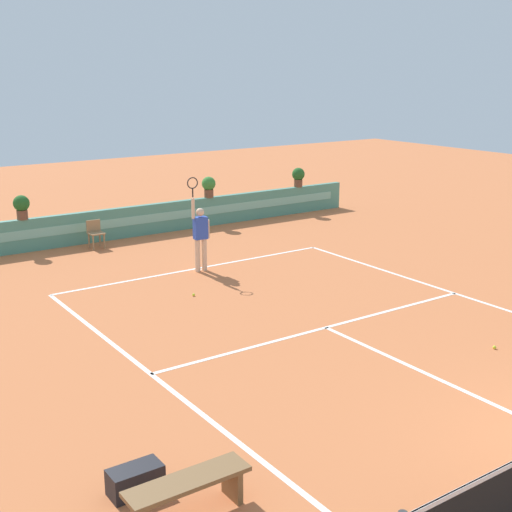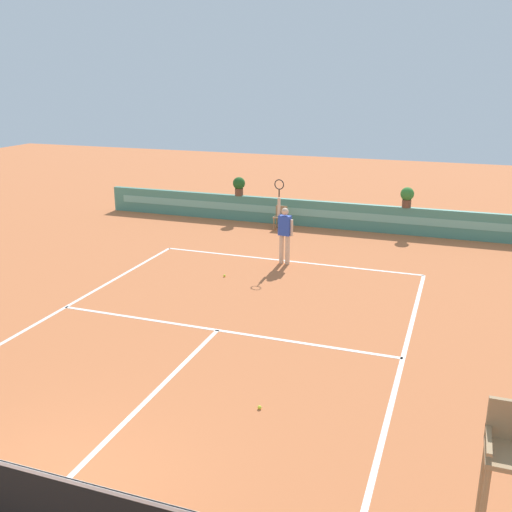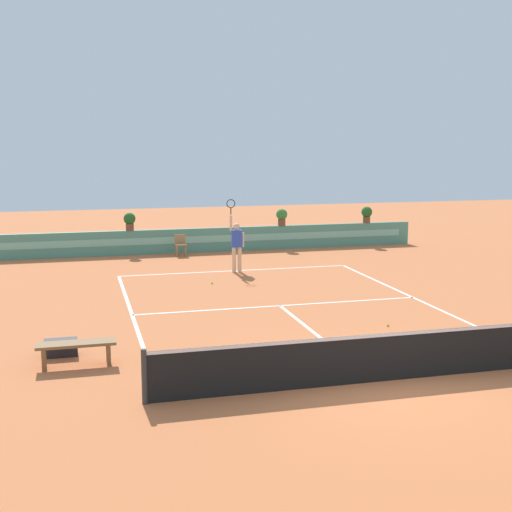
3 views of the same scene
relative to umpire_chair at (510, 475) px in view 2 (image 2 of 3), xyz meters
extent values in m
plane|color=#C66B3D|center=(-5.72, 4.74, -1.34)|extent=(60.00, 60.00, 0.00)
cube|color=white|center=(-5.72, 10.63, -1.34)|extent=(8.22, 0.10, 0.01)
cube|color=white|center=(-5.72, 5.14, -1.34)|extent=(8.22, 0.10, 0.01)
cube|color=white|center=(-5.72, 1.94, -1.34)|extent=(0.10, 6.40, 0.01)
cube|color=white|center=(-9.83, 4.68, -1.34)|extent=(0.10, 11.89, 0.01)
cube|color=white|center=(-1.61, 4.68, -1.34)|extent=(0.10, 11.89, 0.01)
cube|color=white|center=(-5.72, 10.53, -1.34)|extent=(0.10, 0.20, 0.01)
cube|color=black|center=(-5.72, -1.26, -0.87)|extent=(8.82, 0.02, 0.95)
cube|color=white|center=(-5.72, -1.26, -0.42)|extent=(8.82, 0.03, 0.06)
cube|color=#4C8E7A|center=(-5.72, 15.13, -0.84)|extent=(18.00, 0.20, 1.00)
cube|color=#7ABCA8|center=(-5.72, 15.02, -0.79)|extent=(17.10, 0.01, 0.28)
cylinder|color=#99754C|center=(-0.26, 0.19, -0.54)|extent=(0.07, 0.07, 1.60)
cube|color=#99754C|center=(-0.27, -0.06, 0.44)|extent=(0.06, 0.60, 0.04)
cylinder|color=#99754C|center=(-7.30, 14.15, -1.12)|extent=(0.05, 0.05, 0.45)
cylinder|color=#99754C|center=(-6.95, 14.15, -1.12)|extent=(0.05, 0.05, 0.45)
cylinder|color=#99754C|center=(-7.30, 14.50, -1.12)|extent=(0.05, 0.05, 0.45)
cylinder|color=#99754C|center=(-6.95, 14.50, -1.12)|extent=(0.05, 0.05, 0.45)
cube|color=#99754C|center=(-7.12, 14.33, -0.87)|extent=(0.44, 0.44, 0.04)
cube|color=#99754C|center=(-7.12, 14.53, -0.67)|extent=(0.44, 0.04, 0.36)
cylinder|color=beige|center=(-5.64, 10.35, -0.89)|extent=(0.14, 0.14, 0.90)
cylinder|color=beige|center=(-5.84, 10.37, -0.89)|extent=(0.14, 0.14, 0.90)
cube|color=#2D4CB7|center=(-5.74, 10.36, -0.14)|extent=(0.38, 0.26, 0.60)
sphere|color=beige|center=(-5.74, 10.36, 0.29)|extent=(0.22, 0.22, 0.22)
cylinder|color=beige|center=(-5.93, 10.38, 0.41)|extent=(0.09, 0.09, 0.55)
cylinder|color=black|center=(-5.93, 10.38, 0.83)|extent=(0.04, 0.04, 0.24)
torus|color=#262626|center=(-5.93, 10.38, 1.09)|extent=(0.31, 0.06, 0.31)
cylinder|color=beige|center=(-5.52, 10.34, -0.19)|extent=(0.09, 0.09, 0.50)
sphere|color=#CCE033|center=(-6.98, 8.59, -1.31)|extent=(0.07, 0.07, 0.07)
sphere|color=#CCE033|center=(-3.74, 2.37, -1.31)|extent=(0.07, 0.07, 0.07)
cylinder|color=brown|center=(-2.64, 15.13, -0.20)|extent=(0.32, 0.32, 0.28)
sphere|color=#387F33|center=(-2.64, 15.13, 0.14)|extent=(0.48, 0.48, 0.48)
cylinder|color=brown|center=(-9.07, 15.13, -0.20)|extent=(0.32, 0.32, 0.28)
sphere|color=#235B23|center=(-9.07, 15.13, 0.14)|extent=(0.48, 0.48, 0.48)
camera|label=1|loc=(-14.80, -5.43, 3.98)|focal=48.76mm
camera|label=2|loc=(-0.81, -6.03, 4.19)|focal=41.09mm
camera|label=3|loc=(-11.17, -12.88, 3.22)|focal=48.23mm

